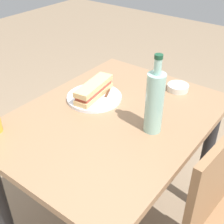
# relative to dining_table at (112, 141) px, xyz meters

# --- Properties ---
(dining_table) EXTENTS (0.98, 0.75, 0.76)m
(dining_table) POSITION_rel_dining_table_xyz_m (0.00, 0.00, 0.00)
(dining_table) COLOR #997251
(dining_table) RESTS_ON ground
(plate_near) EXTENTS (0.26, 0.26, 0.01)m
(plate_near) POSITION_rel_dining_table_xyz_m (-0.06, -0.15, 0.15)
(plate_near) COLOR white
(plate_near) RESTS_ON dining_table
(baguette_sandwich_near) EXTENTS (0.24, 0.10, 0.07)m
(baguette_sandwich_near) POSITION_rel_dining_table_xyz_m (-0.06, -0.15, 0.19)
(baguette_sandwich_near) COLOR #DBB77A
(baguette_sandwich_near) RESTS_ON plate_near
(knife_near) EXTENTS (0.17, 0.08, 0.01)m
(knife_near) POSITION_rel_dining_table_xyz_m (-0.08, -0.10, 0.16)
(knife_near) COLOR silver
(knife_near) RESTS_ON plate_near
(water_bottle) EXTENTS (0.07, 0.07, 0.32)m
(water_bottle) POSITION_rel_dining_table_xyz_m (-0.02, 0.19, 0.27)
(water_bottle) COLOR #99C6B7
(water_bottle) RESTS_ON dining_table
(olive_bowl) EXTENTS (0.10, 0.10, 0.03)m
(olive_bowl) POSITION_rel_dining_table_xyz_m (-0.38, 0.12, 0.15)
(olive_bowl) COLOR silver
(olive_bowl) RESTS_ON dining_table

